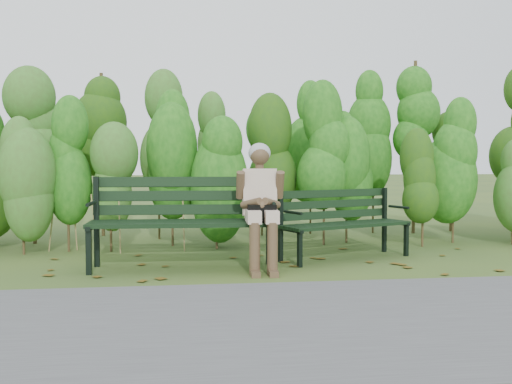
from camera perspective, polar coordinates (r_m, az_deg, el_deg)
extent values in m
plane|color=#334B23|center=(6.25, 0.43, -7.05)|extent=(80.00, 80.00, 0.00)
cube|color=#474749|center=(4.13, 4.84, -12.24)|extent=(60.00, 2.50, 0.01)
cylinder|color=#47381E|center=(7.66, -21.91, -2.39)|extent=(0.03, 0.03, 0.80)
ellipsoid|color=#1B5D16|center=(7.63, -22.00, 2.40)|extent=(0.64, 0.64, 1.44)
cylinder|color=#47381E|center=(7.53, -17.39, -2.40)|extent=(0.03, 0.03, 0.80)
ellipsoid|color=#1B5D16|center=(7.50, -17.47, 2.48)|extent=(0.64, 0.64, 1.44)
cylinder|color=#47381E|center=(7.45, -12.74, -2.39)|extent=(0.03, 0.03, 0.80)
ellipsoid|color=#1B5D16|center=(7.42, -12.80, 2.53)|extent=(0.64, 0.64, 1.44)
cylinder|color=#47381E|center=(7.42, -8.03, -2.37)|extent=(0.03, 0.03, 0.80)
ellipsoid|color=#1B5D16|center=(7.39, -8.07, 2.58)|extent=(0.64, 0.64, 1.44)
cylinder|color=#47381E|center=(7.44, -3.32, -2.33)|extent=(0.03, 0.03, 0.80)
ellipsoid|color=#1B5D16|center=(7.41, -3.33, 2.60)|extent=(0.64, 0.64, 1.44)
cylinder|color=#47381E|center=(7.52, 1.34, -2.27)|extent=(0.03, 0.03, 0.80)
ellipsoid|color=#1B5D16|center=(7.48, 1.35, 2.61)|extent=(0.64, 0.64, 1.44)
cylinder|color=#47381E|center=(7.64, 5.89, -2.21)|extent=(0.03, 0.03, 0.80)
ellipsoid|color=#1B5D16|center=(7.60, 5.91, 2.60)|extent=(0.64, 0.64, 1.44)
cylinder|color=#47381E|center=(7.80, 10.26, -2.13)|extent=(0.03, 0.03, 0.80)
ellipsoid|color=#1B5D16|center=(7.77, 10.30, 2.58)|extent=(0.64, 0.64, 1.44)
cylinder|color=#47381E|center=(8.01, 14.43, -2.04)|extent=(0.03, 0.03, 0.80)
ellipsoid|color=#1B5D16|center=(7.98, 14.49, 2.54)|extent=(0.64, 0.64, 1.44)
cylinder|color=#47381E|center=(8.26, 18.37, -1.95)|extent=(0.03, 0.03, 0.80)
ellipsoid|color=#1B5D16|center=(8.23, 18.44, 2.49)|extent=(0.64, 0.64, 1.44)
cylinder|color=#47381E|center=(8.55, 22.06, -1.86)|extent=(0.03, 0.03, 0.80)
ellipsoid|color=#1B5D16|center=(8.52, 22.14, 2.44)|extent=(0.64, 0.64, 1.44)
cylinder|color=#47381E|center=(8.60, -19.88, -0.78)|extent=(0.04, 0.04, 1.10)
ellipsoid|color=#244F17|center=(8.59, -19.98, 5.08)|extent=(0.70, 0.70, 1.98)
cylinder|color=#47381E|center=(8.47, -14.79, -0.76)|extent=(0.04, 0.04, 1.10)
ellipsoid|color=#244F17|center=(8.46, -14.87, 5.20)|extent=(0.70, 0.70, 1.98)
cylinder|color=#47381E|center=(8.41, -9.60, -0.73)|extent=(0.04, 0.04, 1.10)
ellipsoid|color=#244F17|center=(8.40, -9.65, 5.27)|extent=(0.70, 0.70, 1.98)
cylinder|color=#47381E|center=(8.42, -4.37, -0.69)|extent=(0.04, 0.04, 1.10)
ellipsoid|color=#244F17|center=(8.41, -4.39, 5.30)|extent=(0.70, 0.70, 1.98)
cylinder|color=#47381E|center=(8.50, 0.81, -0.65)|extent=(0.04, 0.04, 1.10)
ellipsoid|color=#244F17|center=(8.49, 0.81, 5.29)|extent=(0.70, 0.70, 1.98)
cylinder|color=#47381E|center=(8.65, 5.85, -0.60)|extent=(0.04, 0.04, 1.10)
ellipsoid|color=#244F17|center=(8.64, 5.88, 5.24)|extent=(0.70, 0.70, 1.98)
cylinder|color=#47381E|center=(8.86, 10.68, -0.55)|extent=(0.04, 0.04, 1.10)
ellipsoid|color=#244F17|center=(8.85, 10.74, 5.15)|extent=(0.70, 0.70, 1.98)
cylinder|color=#47381E|center=(9.13, 15.26, -0.50)|extent=(0.04, 0.04, 1.10)
ellipsoid|color=#244F17|center=(9.12, 15.34, 5.03)|extent=(0.70, 0.70, 1.98)
cylinder|color=#47381E|center=(9.46, 19.55, -0.45)|extent=(0.04, 0.04, 1.10)
ellipsoid|color=#244F17|center=(9.45, 19.64, 4.88)|extent=(0.70, 0.70, 1.98)
cube|color=brown|center=(5.59, -4.58, -8.24)|extent=(0.11, 0.11, 0.01)
cube|color=brown|center=(7.28, 15.76, -5.70)|extent=(0.10, 0.11, 0.01)
cube|color=brown|center=(5.46, 15.62, -8.60)|extent=(0.11, 0.11, 0.01)
cube|color=brown|center=(6.57, -6.30, -6.55)|extent=(0.10, 0.11, 0.01)
cube|color=brown|center=(7.04, -16.05, -6.01)|extent=(0.07, 0.09, 0.01)
cube|color=brown|center=(6.23, -12.96, -7.13)|extent=(0.09, 0.11, 0.01)
cube|color=brown|center=(5.37, -7.37, -8.71)|extent=(0.11, 0.11, 0.01)
cube|color=brown|center=(5.66, -7.75, -8.11)|extent=(0.09, 0.11, 0.01)
cube|color=brown|center=(6.94, -11.91, -6.08)|extent=(0.10, 0.08, 0.01)
cube|color=brown|center=(7.01, 19.99, -6.10)|extent=(0.11, 0.11, 0.01)
cube|color=brown|center=(6.70, 7.93, -6.37)|extent=(0.11, 0.09, 0.01)
cube|color=brown|center=(5.43, -8.75, -8.59)|extent=(0.11, 0.11, 0.01)
cube|color=brown|center=(7.48, 21.97, -5.58)|extent=(0.10, 0.11, 0.01)
cube|color=brown|center=(7.81, 18.73, -5.17)|extent=(0.11, 0.11, 0.01)
cube|color=brown|center=(5.92, 22.99, -7.83)|extent=(0.11, 0.11, 0.01)
cube|color=brown|center=(6.25, 2.43, -7.02)|extent=(0.08, 0.10, 0.01)
cube|color=brown|center=(7.07, 18.64, -6.00)|extent=(0.11, 0.10, 0.01)
cube|color=brown|center=(5.93, 19.36, -7.75)|extent=(0.11, 0.11, 0.01)
cube|color=brown|center=(6.46, 0.82, -6.69)|extent=(0.08, 0.10, 0.01)
cube|color=brown|center=(7.71, 19.00, -5.28)|extent=(0.11, 0.10, 0.01)
cube|color=brown|center=(5.31, 7.98, -8.85)|extent=(0.11, 0.10, 0.01)
cube|color=brown|center=(5.59, 8.93, -8.25)|extent=(0.10, 0.11, 0.01)
cube|color=brown|center=(5.93, -10.63, -7.62)|extent=(0.07, 0.09, 0.01)
cube|color=brown|center=(6.25, 11.61, -7.09)|extent=(0.10, 0.11, 0.01)
cube|color=brown|center=(5.16, -10.12, -9.23)|extent=(0.09, 0.11, 0.01)
cube|color=brown|center=(5.34, 7.33, -8.77)|extent=(0.10, 0.09, 0.01)
cube|color=brown|center=(5.18, -16.35, -9.24)|extent=(0.11, 0.10, 0.01)
cube|color=brown|center=(6.00, -9.91, -7.48)|extent=(0.10, 0.09, 0.01)
cube|color=brown|center=(6.39, -1.31, -6.81)|extent=(0.09, 0.10, 0.01)
cube|color=brown|center=(5.36, 10.48, -8.75)|extent=(0.11, 0.09, 0.01)
cube|color=brown|center=(5.83, 16.61, -7.88)|extent=(0.09, 0.10, 0.01)
cube|color=brown|center=(5.37, -15.94, -8.80)|extent=(0.11, 0.11, 0.01)
cube|color=brown|center=(7.24, 1.24, -5.64)|extent=(0.10, 0.11, 0.01)
cube|color=brown|center=(7.18, -2.11, -5.72)|extent=(0.07, 0.09, 0.01)
cube|color=brown|center=(6.92, 1.84, -6.04)|extent=(0.10, 0.11, 0.01)
cube|color=black|center=(5.84, -7.03, -3.18)|extent=(1.86, 0.20, 0.04)
cube|color=black|center=(5.97, -6.99, -3.04)|extent=(1.86, 0.20, 0.04)
cube|color=black|center=(6.09, -6.95, -2.91)|extent=(1.86, 0.20, 0.04)
cube|color=black|center=(6.22, -6.91, -2.79)|extent=(1.86, 0.20, 0.04)
cube|color=black|center=(6.31, -6.89, -1.68)|extent=(1.86, 0.14, 0.11)
cube|color=black|center=(6.31, -6.90, -0.36)|extent=(1.86, 0.14, 0.11)
cube|color=black|center=(6.32, -6.90, 0.96)|extent=(1.86, 0.14, 0.11)
cube|color=black|center=(5.95, -15.64, -5.40)|extent=(0.05, 0.05, 0.46)
cube|color=black|center=(6.36, -14.94, -2.75)|extent=(0.05, 0.05, 0.93)
cube|color=black|center=(6.13, -15.32, -3.16)|extent=(0.07, 0.52, 0.04)
cylinder|color=black|center=(6.05, -15.43, -1.08)|extent=(0.05, 0.39, 0.04)
cube|color=black|center=(5.89, 1.69, -5.38)|extent=(0.05, 0.05, 0.46)
cube|color=black|center=(6.30, 1.21, -2.70)|extent=(0.05, 0.05, 0.93)
cube|color=black|center=(6.07, 1.46, -3.11)|extent=(0.07, 0.52, 0.04)
cylinder|color=black|center=(6.00, 1.52, -1.01)|extent=(0.05, 0.39, 0.04)
cube|color=black|center=(6.57, 9.46, -3.22)|extent=(1.46, 0.67, 0.03)
cube|color=black|center=(6.65, 8.87, -3.13)|extent=(1.46, 0.67, 0.03)
cube|color=black|center=(6.74, 8.30, -3.05)|extent=(1.46, 0.67, 0.03)
cube|color=black|center=(6.82, 7.75, -2.98)|extent=(1.46, 0.67, 0.03)
cube|color=black|center=(6.87, 7.35, -2.14)|extent=(1.44, 0.62, 0.09)
cube|color=black|center=(6.87, 7.30, -1.14)|extent=(1.44, 0.62, 0.09)
cube|color=black|center=(6.88, 7.24, -0.14)|extent=(1.44, 0.62, 0.09)
cube|color=black|center=(6.15, 4.19, -5.41)|extent=(0.06, 0.06, 0.38)
cube|color=black|center=(6.43, 2.36, -3.31)|extent=(0.06, 0.06, 0.77)
cube|color=black|center=(6.27, 3.32, -3.64)|extent=(0.20, 0.41, 0.03)
cylinder|color=black|center=(6.22, 3.54, -1.96)|extent=(0.15, 0.31, 0.03)
cube|color=black|center=(7.07, 14.11, -4.39)|extent=(0.06, 0.06, 0.38)
cube|color=black|center=(7.32, 12.13, -2.61)|extent=(0.06, 0.06, 0.77)
cube|color=black|center=(7.17, 13.18, -2.87)|extent=(0.20, 0.41, 0.03)
cylinder|color=black|center=(7.13, 13.43, -1.40)|extent=(0.15, 0.31, 0.03)
cube|color=beige|center=(5.84, -0.27, -2.31)|extent=(0.15, 0.40, 0.12)
cube|color=beige|center=(5.86, 1.39, -2.30)|extent=(0.15, 0.40, 0.12)
cylinder|color=brown|center=(5.72, -0.13, -5.44)|extent=(0.11, 0.11, 0.50)
cylinder|color=brown|center=(5.74, 1.57, -5.41)|extent=(0.11, 0.11, 0.50)
cube|color=brown|center=(5.68, -0.06, -7.78)|extent=(0.09, 0.19, 0.06)
cube|color=brown|center=(5.70, 1.66, -7.74)|extent=(0.09, 0.19, 0.06)
cube|color=beige|center=(6.09, 0.33, -0.05)|extent=(0.35, 0.25, 0.49)
cylinder|color=brown|center=(6.06, 0.34, 2.35)|extent=(0.08, 0.08, 0.09)
sphere|color=brown|center=(6.05, 0.35, 3.51)|extent=(0.20, 0.20, 0.20)
ellipsoid|color=gray|center=(6.07, 0.33, 3.73)|extent=(0.23, 0.22, 0.21)
cylinder|color=brown|center=(5.99, -1.49, 0.67)|extent=(0.09, 0.20, 0.29)
cylinder|color=brown|center=(6.03, 2.27, 0.68)|extent=(0.09, 0.20, 0.29)
cylinder|color=brown|center=(5.89, -0.45, -1.07)|extent=(0.21, 0.25, 0.12)
cylinder|color=brown|center=(5.91, 1.47, -1.06)|extent=(0.22, 0.24, 0.12)
sphere|color=brown|center=(5.84, 0.57, -1.29)|extent=(0.10, 0.10, 0.10)
cube|color=black|center=(5.85, 0.56, -1.93)|extent=(0.29, 0.13, 0.15)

